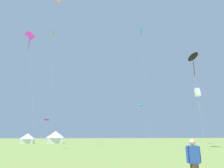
# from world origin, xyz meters

# --- Properties ---
(kite_cyan_parafoil) EXTENTS (3.34, 2.78, 11.42)m
(kite_cyan_parafoil) POSITION_xyz_m (15.00, 56.72, 11.03)
(kite_cyan_parafoil) COLOR #1EB7CC
(kite_cyan_parafoil) RESTS_ON ground
(kite_black_parafoil) EXTENTS (2.43, 3.95, 15.73)m
(kite_black_parafoil) POSITION_xyz_m (13.12, 26.61, 15.14)
(kite_black_parafoil) COLOR black
(kite_black_parafoil) RESTS_ON ground
(kite_pink_delta) EXTENTS (1.71, 2.39, 32.61)m
(kite_pink_delta) POSITION_xyz_m (-10.85, 39.61, 31.53)
(kite_pink_delta) COLOR pink
(kite_pink_delta) RESTS_ON ground
(kite_lime_diamond) EXTENTS (1.97, 1.20, 32.46)m
(kite_lime_diamond) POSITION_xyz_m (-12.29, 55.12, 29.30)
(kite_lime_diamond) COLOR #99DB2D
(kite_lime_diamond) RESTS_ON ground
(kite_cyan_diamond) EXTENTS (1.72, 2.70, 34.46)m
(kite_cyan_diamond) POSITION_xyz_m (13.46, 50.57, 32.65)
(kite_cyan_diamond) COLOR #1EB7CC
(kite_cyan_diamond) RESTS_ON ground
(kite_magenta_diamond) EXTENTS (2.99, 2.45, 17.03)m
(kite_magenta_diamond) POSITION_xyz_m (-13.51, 26.93, 15.76)
(kite_magenta_diamond) COLOR #E02DA3
(kite_magenta_diamond) RESTS_ON ground
(kite_purple_parafoil) EXTENTS (2.24, 2.69, 6.59)m
(kite_purple_parafoil) POSITION_xyz_m (-12.53, 55.98, 6.20)
(kite_purple_parafoil) COLOR purple
(kite_purple_parafoil) RESTS_ON ground
(kite_white_box) EXTENTS (2.74, 1.50, 13.92)m
(kite_white_box) POSITION_xyz_m (25.14, 42.68, 12.77)
(kite_white_box) COLOR white
(kite_white_box) RESTS_ON ground
(person_spectator) EXTENTS (0.57, 0.28, 1.73)m
(person_spectator) POSITION_xyz_m (-3.53, 4.38, 0.85)
(person_spectator) COLOR #473828
(person_spectator) RESTS_ON ground
(festival_tent_center) EXTENTS (3.89, 3.89, 2.53)m
(festival_tent_center) POSITION_xyz_m (-17.02, 56.75, 1.40)
(festival_tent_center) COLOR white
(festival_tent_center) RESTS_ON ground
(festival_tent_left) EXTENTS (4.90, 4.90, 3.18)m
(festival_tent_left) POSITION_xyz_m (-9.96, 56.75, 1.76)
(festival_tent_left) COLOR white
(festival_tent_left) RESTS_ON ground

